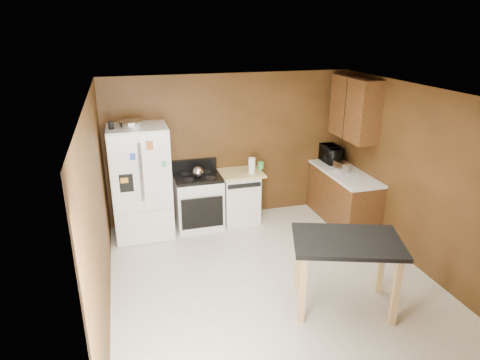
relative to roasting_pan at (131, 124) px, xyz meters
name	(u,v)px	position (x,y,z in m)	size (l,w,h in m)	color
floor	(272,281)	(1.62, -1.87, -1.85)	(4.50, 4.50, 0.00)	white
ceiling	(278,94)	(1.62, -1.87, 0.65)	(4.50, 4.50, 0.00)	white
wall_back	(230,147)	(1.62, 0.38, -0.60)	(4.20, 4.20, 0.00)	#573316
wall_front	(375,302)	(1.62, -4.12, -0.60)	(4.20, 4.20, 0.00)	#573316
wall_left	(99,214)	(-0.48, -1.87, -0.60)	(4.50, 4.50, 0.00)	#573316
wall_right	(419,179)	(3.72, -1.87, -0.60)	(4.50, 4.50, 0.00)	#573316
roasting_pan	(131,124)	(0.00, 0.00, 0.00)	(0.37, 0.37, 0.09)	silver
pen_cup	(111,125)	(-0.29, -0.08, 0.01)	(0.08, 0.08, 0.12)	black
kettle	(198,172)	(0.98, -0.01, -0.86)	(0.18, 0.18, 0.18)	silver
paper_towel	(252,165)	(1.89, -0.02, -0.82)	(0.11, 0.11, 0.27)	white
green_canister	(261,165)	(2.11, 0.17, -0.90)	(0.11, 0.11, 0.12)	#45B553
toaster	(341,167)	(3.35, -0.38, -0.86)	(0.15, 0.24, 0.17)	silver
microwave	(331,154)	(3.44, 0.17, -0.81)	(0.50, 0.34, 0.28)	black
refrigerator	(141,182)	(0.07, 0.00, -0.95)	(0.90, 0.80, 1.80)	white
gas_range	(198,200)	(0.98, 0.06, -1.38)	(0.76, 0.68, 1.10)	white
dishwasher	(239,196)	(1.70, 0.08, -1.39)	(0.78, 0.63, 0.89)	white
right_cabinets	(346,171)	(3.46, -0.39, -0.94)	(0.63, 1.58, 2.45)	brown
island	(347,250)	(2.26, -2.60, -1.08)	(1.44, 1.18, 0.91)	black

